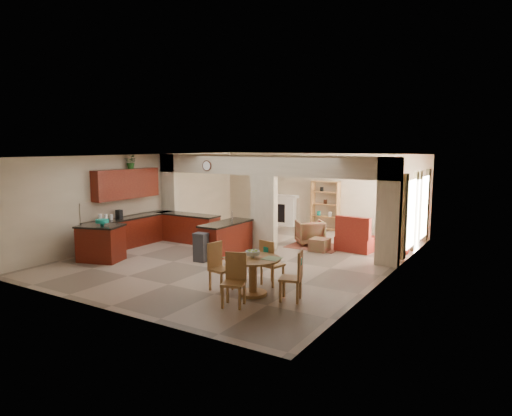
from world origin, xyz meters
The scene contains 39 objects.
floor centered at (0.00, 0.00, 0.00)m, with size 10.00×10.00×0.00m, color gray.
ceiling centered at (0.00, 0.00, 2.80)m, with size 10.00×10.00×0.00m, color white.
wall_back centered at (0.00, 5.00, 1.40)m, with size 8.00×8.00×0.00m, color beige.
wall_front centered at (0.00, -5.00, 1.40)m, with size 8.00×8.00×0.00m, color beige.
wall_left centered at (-4.00, 0.00, 1.40)m, with size 10.00×10.00×0.00m, color beige.
wall_right centered at (4.00, 0.00, 1.40)m, with size 10.00×10.00×0.00m, color beige.
partition_left_pier centered at (-3.70, 1.00, 1.40)m, with size 0.60×0.25×2.80m, color beige.
partition_center_pier centered at (0.00, 1.00, 1.10)m, with size 0.80×0.25×2.20m, color beige.
partition_right_pier centered at (3.70, 1.00, 1.40)m, with size 0.60×0.25×2.80m, color beige.
partition_header centered at (0.00, 1.00, 2.50)m, with size 8.00×0.25×0.60m, color beige.
kitchen_counter centered at (-3.26, -0.25, 0.46)m, with size 2.52×3.29×1.48m.
upper_cabinets centered at (-3.82, -0.80, 1.92)m, with size 0.35×2.40×0.90m, color #430907.
peninsula centered at (-0.60, -0.11, 0.46)m, with size 0.70×1.85×0.91m.
wall_clock centered at (-2.00, 0.85, 2.45)m, with size 0.34×0.34×0.03m, color #4C2819.
rug centered at (1.20, 2.10, 0.01)m, with size 1.60×1.30×0.01m, color brown.
fireplace centered at (-1.60, 4.83, 0.61)m, with size 1.60×0.35×1.20m.
shelving_unit centered at (0.35, 4.82, 0.90)m, with size 1.00×0.32×1.80m, color #9D6136.
window_a centered at (3.97, 2.30, 1.20)m, with size 0.02×0.90×1.90m, color white.
window_b centered at (3.97, 4.00, 1.20)m, with size 0.02×0.90×1.90m, color white.
glazed_door centered at (3.97, 3.15, 1.05)m, with size 0.02×0.70×2.10m, color white.
drape_a_left centered at (3.93, 1.70, 1.20)m, with size 0.10×0.28×2.30m, color #381B16.
drape_a_right centered at (3.93, 2.90, 1.20)m, with size 0.10×0.28×2.30m, color #381B16.
drape_b_left centered at (3.93, 3.40, 1.20)m, with size 0.10×0.28×2.30m, color #381B16.
drape_b_right centered at (3.93, 4.60, 1.20)m, with size 0.10×0.28×2.30m, color #381B16.
ceiling_fan centered at (1.50, 3.00, 2.56)m, with size 1.00×1.00×0.10m, color white.
kitchen_island centered at (-2.99, -2.54, 0.49)m, with size 1.32×1.11×0.98m.
teal_bowl centered at (-2.91, -2.53, 1.06)m, with size 0.34×0.34×0.16m, color #15937A.
trash_can centered at (-0.66, -1.19, 0.36)m, with size 0.34×0.28×0.71m, color #2D2D2F.
dining_table centered at (1.98, -2.80, 0.52)m, with size 1.15×1.15×0.78m.
fruit_bowl centered at (1.96, -2.77, 0.86)m, with size 0.30×0.30×0.16m, color #76A924.
sofa centered at (3.30, 3.54, 0.35)m, with size 0.93×2.38×0.70m, color maroon.
chaise centered at (2.44, 2.25, 0.21)m, with size 1.05×0.86×0.42m, color maroon.
armchair centered at (0.93, 2.27, 0.38)m, with size 0.81×0.83×0.76m, color maroon.
ottoman centered at (1.55, 1.60, 0.19)m, with size 0.51×0.51×0.37m, color maroon.
plant centered at (-3.82, -0.58, 2.58)m, with size 0.38×0.33×0.42m, color #164612.
chair_north centered at (1.96, -2.06, 0.55)m, with size 0.50×0.50×1.02m.
chair_east centered at (2.89, -2.69, 0.55)m, with size 0.52×0.52×1.02m.
chair_south centered at (2.00, -3.51, 0.55)m, with size 0.53×0.53×1.02m.
chair_west centered at (1.15, -2.88, 0.55)m, with size 0.48×0.48×1.02m.
Camera 1 is at (6.83, -10.57, 3.08)m, focal length 32.00 mm.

